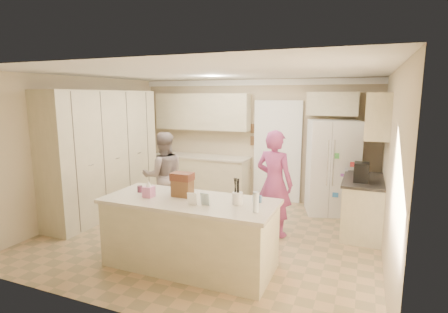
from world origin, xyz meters
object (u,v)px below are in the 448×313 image
at_px(island_base, 190,235).
at_px(dollhouse_body, 182,188).
at_px(tissue_box, 149,192).
at_px(teen_girl, 274,183).
at_px(teen_boy, 164,176).
at_px(refrigerator, 332,167).
at_px(coffee_maker, 361,172).
at_px(utensil_crock, 237,198).

xyz_separation_m(island_base, dollhouse_body, (-0.15, 0.10, 0.60)).
xyz_separation_m(tissue_box, teen_girl, (1.31, 1.58, -0.13)).
distance_m(dollhouse_body, teen_boy, 1.85).
bearing_deg(teen_boy, refrigerator, 168.62).
bearing_deg(dollhouse_body, teen_girl, 56.59).
xyz_separation_m(coffee_maker, teen_girl, (-1.29, -0.42, -0.21)).
height_order(coffee_maker, tissue_box, coffee_maker).
height_order(refrigerator, teen_girl, refrigerator).
bearing_deg(teen_boy, tissue_box, 77.25).
xyz_separation_m(island_base, tissue_box, (-0.55, -0.10, 0.56)).
relative_size(utensil_crock, teen_boy, 0.09).
bearing_deg(refrigerator, teen_boy, -169.09).
xyz_separation_m(coffee_maker, utensil_crock, (-1.40, -1.85, -0.07)).
xyz_separation_m(coffee_maker, teen_boy, (-3.38, -0.39, -0.27)).
bearing_deg(teen_girl, teen_boy, 12.47).
relative_size(teen_boy, teen_girl, 0.93).
height_order(coffee_maker, dollhouse_body, coffee_maker).
bearing_deg(dollhouse_body, utensil_crock, -3.58).
bearing_deg(utensil_crock, teen_girl, 85.55).
height_order(tissue_box, teen_girl, teen_girl).
xyz_separation_m(refrigerator, dollhouse_body, (-1.67, -2.87, 0.14)).
relative_size(coffee_maker, teen_girl, 0.17).
bearing_deg(refrigerator, teen_girl, -133.25).
xyz_separation_m(island_base, utensil_crock, (0.65, 0.05, 0.56)).
bearing_deg(coffee_maker, teen_girl, -162.01).
height_order(coffee_maker, teen_boy, teen_boy).
bearing_deg(tissue_box, coffee_maker, 37.57).
relative_size(dollhouse_body, teen_boy, 0.16).
relative_size(island_base, teen_girl, 1.27).
xyz_separation_m(island_base, teen_boy, (-1.33, 1.51, 0.36)).
xyz_separation_m(refrigerator, tissue_box, (-2.07, -3.07, 0.10)).
xyz_separation_m(refrigerator, coffee_maker, (0.53, -1.07, 0.17)).
bearing_deg(utensil_crock, island_base, -175.60).
height_order(coffee_maker, utensil_crock, coffee_maker).
height_order(coffee_maker, teen_girl, teen_girl).
distance_m(coffee_maker, dollhouse_body, 2.84).
relative_size(refrigerator, utensil_crock, 12.00).
bearing_deg(dollhouse_body, island_base, -33.69).
xyz_separation_m(refrigerator, utensil_crock, (-0.87, -2.92, 0.10)).
xyz_separation_m(tissue_box, teen_boy, (-0.78, 1.61, -0.19)).
xyz_separation_m(refrigerator, teen_boy, (-2.85, -1.46, -0.10)).
relative_size(coffee_maker, island_base, 0.14).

